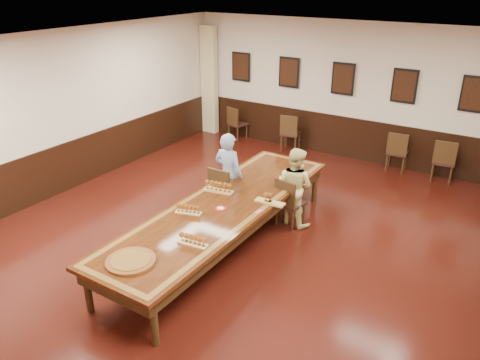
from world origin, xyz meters
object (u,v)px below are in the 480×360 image
Objects in this scene: spare_chair_d at (444,160)px; spare_chair_b at (291,132)px; spare_chair_a at (238,123)px; person_woman at (295,187)px; spare_chair_c at (398,151)px; carved_platter at (131,261)px; conference_table at (223,213)px; person_man at (229,174)px; chair_woman at (291,201)px; chair_man at (225,191)px.

spare_chair_b is at bearing -5.55° from spare_chair_d.
person_woman is at bearing 148.89° from spare_chair_a.
carved_platter is at bearing 72.38° from spare_chair_c.
spare_chair_c is at bearing 72.62° from conference_table.
person_man reaches higher than carved_platter.
spare_chair_b is at bearing -166.83° from spare_chair_a.
carved_platter is at bearing 86.81° from chair_woman.
person_man is at bearing 23.88° from person_woman.
conference_table is (-0.60, -1.23, 0.16)m from chair_woman.
spare_chair_a is 0.95× the size of spare_chair_c.
spare_chair_d is (5.25, 0.01, 0.03)m from spare_chair_a.
person_woman reaches higher than chair_man.
spare_chair_d is (1.89, 3.49, 0.02)m from chair_woman.
spare_chair_d is at bearing 68.95° from carved_platter.
spare_chair_b is 1.30× the size of carved_platter.
spare_chair_c is at bearing 172.26° from spare_chair_b.
person_woman is 3.37m from carved_platter.
spare_chair_d is at bearing -128.20° from chair_man.
carved_platter is at bearing 99.80° from person_man.
chair_woman is 0.96× the size of spare_chair_b.
spare_chair_b is (-1.75, 3.46, 0.02)m from chair_woman.
spare_chair_b is at bearing -80.48° from person_man.
spare_chair_a is (-3.36, 3.48, -0.01)m from chair_woman.
chair_woman reaches higher than conference_table.
carved_platter is (-0.68, -3.20, 0.32)m from chair_woman.
spare_chair_b reaches higher than chair_woman.
carved_platter is (-0.08, -1.98, 0.16)m from conference_table.
chair_man is 1.36× the size of carved_platter.
spare_chair_c is 6.95m from carved_platter.
spare_chair_d is 4.83m from person_man.
person_man reaches higher than conference_table.
spare_chair_c is 0.19× the size of conference_table.
person_woman reaches higher than spare_chair_b.
conference_table is at bearing 56.02° from spare_chair_d.
person_woman is (1.19, 0.42, 0.22)m from chair_man.
chair_man is at bearing 122.37° from conference_table.
spare_chair_a is at bearing -58.90° from person_man.
spare_chair_c is 5.01m from conference_table.
spare_chair_d reaches higher than chair_woman.
chair_woman is at bearing 63.89° from conference_table.
conference_table is (0.57, -1.00, -0.17)m from person_man.
chair_woman is 3.88m from spare_chair_b.
chair_man is at bearing 88.88° from spare_chair_b.
chair_woman is at bearing 107.02° from spare_chair_b.
spare_chair_b reaches higher than carved_platter.
person_man is (-3.06, -3.72, 0.31)m from spare_chair_d.
spare_chair_d is (3.65, 0.04, 0.01)m from spare_chair_b.
chair_woman is 0.58× the size of person_man.
spare_chair_b is at bearing 103.80° from conference_table.
chair_woman is 0.64× the size of person_woman.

